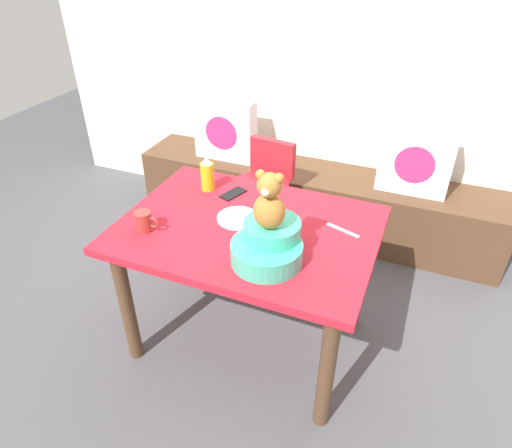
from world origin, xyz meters
TOP-DOWN VIEW (x-y plane):
  - ground_plane at (0.00, 0.00)m, footprint 8.00×8.00m
  - back_wall at (0.00, 1.45)m, footprint 4.40×0.10m
  - window_bench at (0.00, 1.18)m, footprint 2.60×0.44m
  - pillow_floral_left at (-0.68, 1.16)m, footprint 0.44×0.15m
  - pillow_floral_right at (0.65, 1.16)m, footprint 0.44×0.15m
  - dining_table at (0.00, 0.00)m, footprint 1.19×0.87m
  - highchair at (-0.22, 0.75)m, footprint 0.35×0.48m
  - infant_seat_teal at (0.18, -0.19)m, footprint 0.30×0.33m
  - teddy_bear at (0.18, -0.19)m, footprint 0.13×0.12m
  - ketchup_bottle at (-0.33, 0.24)m, footprint 0.07×0.07m
  - coffee_mug at (-0.43, -0.21)m, footprint 0.12×0.08m
  - dinner_plate_near at (-0.07, 0.04)m, footprint 0.20×0.20m
  - cell_phone at (-0.19, 0.24)m, footprint 0.11×0.16m
  - table_fork at (0.42, 0.13)m, footprint 0.17×0.07m

SIDE VIEW (x-z plane):
  - ground_plane at x=0.00m, z-range 0.00..0.00m
  - window_bench at x=0.00m, z-range 0.00..0.46m
  - highchair at x=-0.22m, z-range 0.13..0.92m
  - dining_table at x=0.00m, z-range 0.26..1.00m
  - pillow_floral_left at x=-0.68m, z-range 0.46..0.90m
  - pillow_floral_right at x=0.65m, z-range 0.46..0.90m
  - table_fork at x=0.42m, z-range 0.74..0.75m
  - cell_phone at x=-0.19m, z-range 0.74..0.75m
  - dinner_plate_near at x=-0.07m, z-range 0.74..0.75m
  - coffee_mug at x=-0.43m, z-range 0.74..0.84m
  - infant_seat_teal at x=0.18m, z-range 0.73..0.89m
  - ketchup_bottle at x=-0.33m, z-range 0.73..0.92m
  - teddy_bear at x=0.18m, z-range 0.89..1.14m
  - back_wall at x=0.00m, z-range 0.00..2.60m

